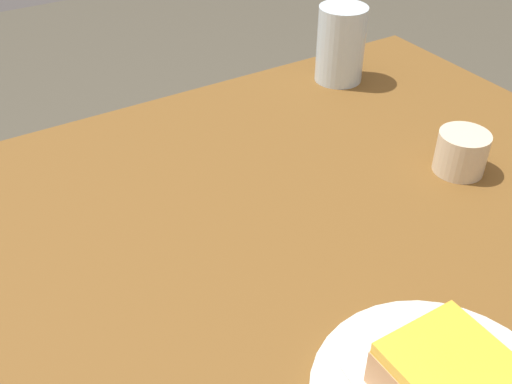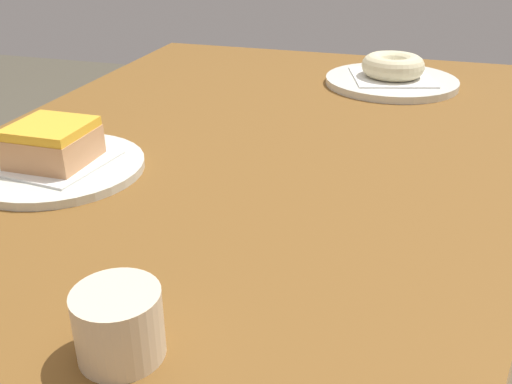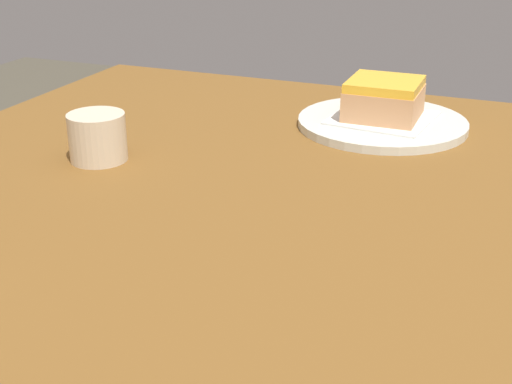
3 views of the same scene
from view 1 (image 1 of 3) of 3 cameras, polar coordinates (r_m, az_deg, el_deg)
The scene contains 4 objects.
table at distance 0.66m, azimuth -5.64°, elevation -14.68°, with size 1.21×0.77×0.72m.
donut_glazed_square at distance 0.51m, azimuth 17.65°, elevation -16.41°, with size 0.09×0.09×0.05m.
water_glass at distance 0.96m, azimuth 8.03°, elevation 13.68°, with size 0.07×0.07×0.12m, color silver.
sugar_jar at distance 0.78m, azimuth 18.87°, elevation 3.57°, with size 0.06×0.06×0.05m, color beige.
Camera 1 is at (-0.16, -0.38, 1.14)m, focal length 42.25 mm.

